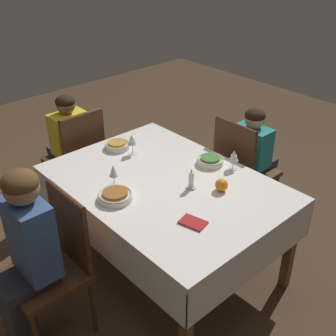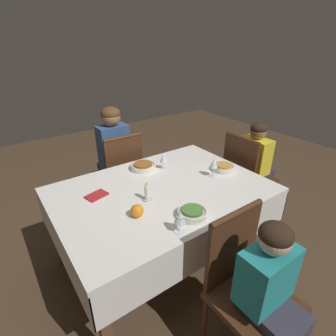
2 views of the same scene
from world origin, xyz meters
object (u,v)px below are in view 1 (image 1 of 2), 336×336
person_child_yellow (67,144)px  wine_glass_south (114,171)px  person_child_teal (255,157)px  chair_north (242,168)px  bowl_south (115,196)px  napkin_red_folded (193,223)px  wine_glass_west (132,140)px  orange_fruit (221,185)px  person_adult_denim (26,254)px  candle_centerpiece (191,181)px  chair_west (78,156)px  dining_table (165,192)px  chair_south (55,261)px  bowl_north (210,161)px  bowl_west (117,145)px  wine_glass_north (234,156)px

person_child_yellow → wine_glass_south: 1.09m
person_child_yellow → person_child_teal: person_child_yellow is taller
chair_north → bowl_south: chair_north is taller
bowl_south → napkin_red_folded: size_ratio=1.27×
wine_glass_south → chair_north: bearing=79.6°
wine_glass_west → bowl_south: bearing=-48.3°
chair_north → orange_fruit: (0.33, -0.64, 0.26)m
person_adult_denim → person_child_teal: size_ratio=1.17×
wine_glass_west → wine_glass_south: bearing=-54.3°
candle_centerpiece → napkin_red_folded: bearing=-43.1°
chair_west → person_child_yellow: 0.18m
chair_north → bowl_south: 1.24m
person_adult_denim → bowl_south: size_ratio=5.41×
dining_table → chair_west: (-1.07, -0.05, -0.14)m
person_child_yellow → candle_centerpiece: bearing=94.8°
chair_south → bowl_north: size_ratio=4.95×
wine_glass_west → bowl_north: wine_glass_west is taller
napkin_red_folded → person_child_teal: bearing=110.6°
person_child_yellow → wine_glass_west: (0.78, 0.13, 0.29)m
person_child_teal → wine_glass_west: size_ratio=6.18×
wine_glass_west → bowl_north: bearing=32.8°
chair_west → orange_fruit: size_ratio=11.28×
orange_fruit → person_adult_denim: bearing=-107.2°
dining_table → wine_glass_south: (-0.20, -0.27, 0.18)m
wine_glass_south → bowl_west: (-0.41, 0.32, -0.07)m
person_child_yellow → wine_glass_south: bearing=77.6°
chair_north → orange_fruit: bearing=117.1°
person_child_yellow → wine_glass_south: (1.04, -0.23, 0.27)m
chair_south → chair_north: 1.68m
chair_west → napkin_red_folded: bearing=84.8°
person_adult_denim → orange_fruit: (0.37, 1.20, 0.11)m
wine_glass_south → bowl_west: bearing=141.6°
chair_south → wine_glass_north: (0.24, 1.31, 0.32)m
bowl_west → napkin_red_folded: size_ratio=1.10×
dining_table → person_child_teal: size_ratio=1.57×
bowl_south → bowl_west: size_ratio=1.16×
dining_table → bowl_north: 0.42m
bowl_south → person_child_yellow: bearing=164.6°
candle_centerpiece → napkin_red_folded: (0.27, -0.26, -0.05)m
person_child_teal → orange_fruit: 0.91m
person_child_yellow → wine_glass_west: person_child_yellow is taller
wine_glass_west → napkin_red_folded: bearing=-16.3°
dining_table → wine_glass_west: size_ratio=9.70×
chair_north → wine_glass_south: 1.17m
candle_centerpiece → orange_fruit: size_ratio=1.69×
wine_glass_north → candle_centerpiece: bearing=-92.9°
wine_glass_west → napkin_red_folded: 0.95m
person_child_teal → wine_glass_south: 1.33m
person_child_yellow → bowl_north: size_ratio=5.42×
chair_west → wine_glass_south: (0.86, -0.23, 0.32)m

